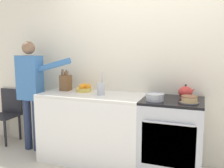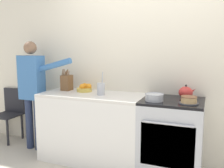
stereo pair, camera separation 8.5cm
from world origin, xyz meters
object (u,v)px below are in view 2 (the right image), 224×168
(fruit_bowl, at_px, (85,88))
(tea_kettle, at_px, (186,93))
(dining_chair, at_px, (10,111))
(utensil_crock, at_px, (101,89))
(layer_cake, at_px, (189,100))
(person_baker, at_px, (32,86))
(mixing_bowl, at_px, (154,97))
(knife_block, at_px, (67,82))
(stove_range, at_px, (171,137))

(fruit_bowl, bearing_deg, tea_kettle, 1.02)
(tea_kettle, height_order, dining_chair, tea_kettle)
(utensil_crock, xyz_separation_m, fruit_bowl, (-0.32, 0.16, -0.04))
(layer_cake, height_order, utensil_crock, utensil_crock)
(utensil_crock, relative_size, person_baker, 0.19)
(fruit_bowl, bearing_deg, utensil_crock, -26.87)
(mixing_bowl, height_order, person_baker, person_baker)
(knife_block, xyz_separation_m, dining_chair, (-1.14, 0.08, -0.54))
(stove_range, bearing_deg, mixing_bowl, -145.42)
(fruit_bowl, height_order, person_baker, person_baker)
(knife_block, bearing_deg, dining_chair, 175.86)
(stove_range, xyz_separation_m, utensil_crock, (-0.90, -0.03, 0.54))
(layer_cake, distance_m, utensil_crock, 1.09)
(tea_kettle, relative_size, dining_chair, 0.25)
(layer_cake, bearing_deg, tea_kettle, 101.89)
(knife_block, height_order, utensil_crock, knife_block)
(utensil_crock, bearing_deg, mixing_bowl, -7.66)
(stove_range, relative_size, mixing_bowl, 4.22)
(stove_range, xyz_separation_m, fruit_bowl, (-1.21, 0.13, 0.50))
(mixing_bowl, distance_m, utensil_crock, 0.72)
(layer_cake, xyz_separation_m, dining_chair, (-2.83, 0.32, -0.47))
(utensil_crock, height_order, person_baker, person_baker)
(fruit_bowl, distance_m, dining_chair, 1.50)
(fruit_bowl, relative_size, dining_chair, 0.25)
(dining_chair, bearing_deg, stove_range, -13.75)
(mixing_bowl, relative_size, dining_chair, 0.26)
(knife_block, bearing_deg, stove_range, -4.28)
(mixing_bowl, relative_size, fruit_bowl, 1.02)
(tea_kettle, distance_m, fruit_bowl, 1.35)
(layer_cake, distance_m, tea_kettle, 0.29)
(mixing_bowl, bearing_deg, person_baker, 175.85)
(layer_cake, xyz_separation_m, fruit_bowl, (-1.40, 0.25, 0.01))
(tea_kettle, distance_m, knife_block, 1.63)
(mixing_bowl, distance_m, person_baker, 1.82)
(mixing_bowl, height_order, utensil_crock, utensil_crock)
(layer_cake, relative_size, dining_chair, 0.26)
(knife_block, distance_m, fruit_bowl, 0.29)
(stove_range, xyz_separation_m, knife_block, (-1.49, 0.11, 0.56))
(dining_chair, bearing_deg, layer_cake, -15.99)
(person_baker, bearing_deg, utensil_crock, 1.73)
(utensil_crock, distance_m, dining_chair, 1.83)
(stove_range, xyz_separation_m, dining_chair, (-2.64, 0.19, 0.02))
(person_baker, distance_m, dining_chair, 0.81)
(fruit_bowl, xyz_separation_m, person_baker, (-0.79, -0.12, -0.00))
(knife_block, xyz_separation_m, utensil_crock, (0.60, -0.15, -0.03))
(mixing_bowl, bearing_deg, knife_block, 169.56)
(tea_kettle, bearing_deg, stove_range, -131.12)
(layer_cake, bearing_deg, fruit_bowl, 169.77)
(utensil_crock, bearing_deg, tea_kettle, 10.19)
(tea_kettle, bearing_deg, layer_cake, -78.11)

